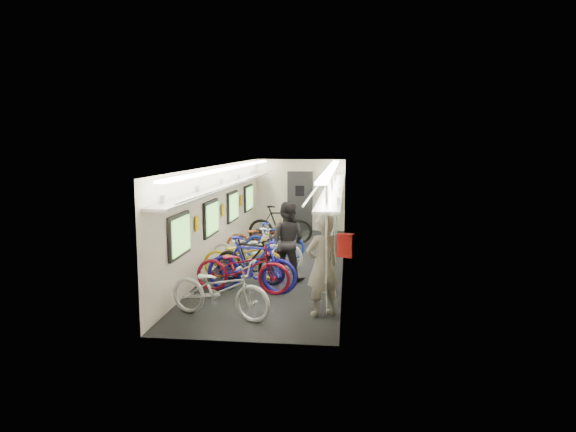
% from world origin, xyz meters
% --- Properties ---
extents(train_car_shell, '(10.00, 10.00, 10.00)m').
position_xyz_m(train_car_shell, '(-0.36, 0.71, 1.66)').
color(train_car_shell, black).
rests_on(train_car_shell, ground).
extents(bicycle_0, '(1.97, 1.13, 0.98)m').
position_xyz_m(bicycle_0, '(-0.52, -3.98, 0.49)').
color(bicycle_0, silver).
rests_on(bicycle_0, ground).
extents(bicycle_1, '(1.90, 0.75, 1.11)m').
position_xyz_m(bicycle_1, '(-0.27, -2.48, 0.56)').
color(bicycle_1, '#1A1998').
rests_on(bicycle_1, ground).
extents(bicycle_2, '(1.97, 0.84, 1.01)m').
position_xyz_m(bicycle_2, '(-0.43, -2.50, 0.50)').
color(bicycle_2, maroon).
rests_on(bicycle_2, ground).
extents(bicycle_3, '(1.74, 1.00, 1.01)m').
position_xyz_m(bicycle_3, '(-0.43, -1.77, 0.50)').
color(bicycle_3, black).
rests_on(bicycle_3, ground).
extents(bicycle_4, '(1.86, 0.75, 0.96)m').
position_xyz_m(bicycle_4, '(-0.61, -1.49, 0.48)').
color(bicycle_4, gold).
rests_on(bicycle_4, ground).
extents(bicycle_5, '(1.63, 0.95, 0.94)m').
position_xyz_m(bicycle_5, '(-0.15, -0.41, 0.47)').
color(bicycle_5, white).
rests_on(bicycle_5, ground).
extents(bicycle_6, '(1.79, 0.65, 0.93)m').
position_xyz_m(bicycle_6, '(-0.71, -0.56, 0.47)').
color(bicycle_6, '#ABACB0').
rests_on(bicycle_6, ground).
extents(bicycle_7, '(1.55, 0.45, 0.93)m').
position_xyz_m(bicycle_7, '(-0.24, 0.55, 0.47)').
color(bicycle_7, '#1C2FA9').
rests_on(bicycle_7, ground).
extents(bicycle_8, '(1.85, 0.76, 0.95)m').
position_xyz_m(bicycle_8, '(-0.61, 0.74, 0.48)').
color(bicycle_8, '#923210').
rests_on(bicycle_8, ground).
extents(bicycle_9, '(1.91, 0.67, 1.13)m').
position_xyz_m(bicycle_9, '(-0.35, 2.55, 0.56)').
color(bicycle_9, black).
rests_on(bicycle_9, ground).
extents(passenger_near, '(0.76, 0.70, 1.74)m').
position_xyz_m(passenger_near, '(1.19, -3.64, 0.87)').
color(passenger_near, gray).
rests_on(passenger_near, ground).
extents(passenger_mid, '(0.92, 0.77, 1.70)m').
position_xyz_m(passenger_mid, '(0.30, -1.42, 0.85)').
color(passenger_mid, black).
rests_on(passenger_mid, ground).
extents(backpack, '(0.29, 0.23, 0.38)m').
position_xyz_m(backpack, '(1.57, -3.93, 1.28)').
color(backpack, '#B51512').
rests_on(backpack, passenger_near).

